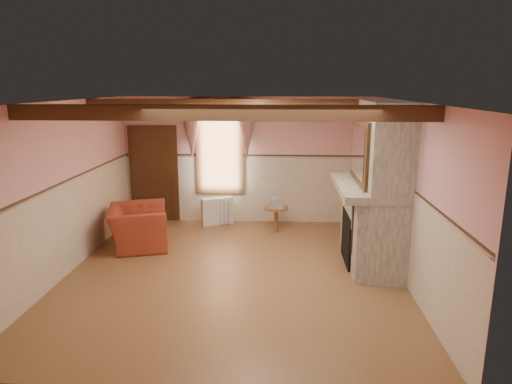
# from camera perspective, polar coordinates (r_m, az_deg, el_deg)

# --- Properties ---
(floor) EXTENTS (5.50, 6.00, 0.01)m
(floor) POSITION_cam_1_polar(r_m,az_deg,el_deg) (7.70, -2.81, -10.06)
(floor) COLOR brown
(floor) RESTS_ON ground
(ceiling) EXTENTS (5.50, 6.00, 0.01)m
(ceiling) POSITION_cam_1_polar(r_m,az_deg,el_deg) (7.07, -3.07, 11.25)
(ceiling) COLOR silver
(ceiling) RESTS_ON wall_back
(wall_back) EXTENTS (5.50, 0.02, 2.80)m
(wall_back) POSITION_cam_1_polar(r_m,az_deg,el_deg) (10.19, -1.15, 3.97)
(wall_back) COLOR pink
(wall_back) RESTS_ON floor
(wall_front) EXTENTS (5.50, 0.02, 2.80)m
(wall_front) POSITION_cam_1_polar(r_m,az_deg,el_deg) (4.42, -7.08, -8.74)
(wall_front) COLOR pink
(wall_front) RESTS_ON floor
(wall_left) EXTENTS (0.02, 6.00, 2.80)m
(wall_left) POSITION_cam_1_polar(r_m,az_deg,el_deg) (8.03, -22.85, 0.37)
(wall_left) COLOR pink
(wall_left) RESTS_ON floor
(wall_right) EXTENTS (0.02, 6.00, 2.80)m
(wall_right) POSITION_cam_1_polar(r_m,az_deg,el_deg) (7.49, 18.49, -0.14)
(wall_right) COLOR pink
(wall_right) RESTS_ON floor
(wainscot) EXTENTS (5.50, 6.00, 1.50)m
(wainscot) POSITION_cam_1_polar(r_m,az_deg,el_deg) (7.43, -2.87, -4.75)
(wainscot) COLOR beige
(wainscot) RESTS_ON floor
(chair_rail) EXTENTS (5.50, 6.00, 0.08)m
(chair_rail) POSITION_cam_1_polar(r_m,az_deg,el_deg) (7.24, -2.94, 0.91)
(chair_rail) COLOR black
(chair_rail) RESTS_ON wainscot
(firebox) EXTENTS (0.20, 0.95, 0.90)m
(firebox) POSITION_cam_1_polar(r_m,az_deg,el_deg) (8.15, 11.80, -5.60)
(firebox) COLOR black
(firebox) RESTS_ON floor
(armchair) EXTENTS (1.35, 1.45, 0.79)m
(armchair) POSITION_cam_1_polar(r_m,az_deg,el_deg) (9.04, -14.51, -4.24)
(armchair) COLOR maroon
(armchair) RESTS_ON floor
(side_table) EXTENTS (0.56, 0.56, 0.55)m
(side_table) POSITION_cam_1_polar(r_m,az_deg,el_deg) (9.63, 2.52, -3.47)
(side_table) COLOR brown
(side_table) RESTS_ON floor
(book_stack) EXTENTS (0.31, 0.36, 0.20)m
(book_stack) POSITION_cam_1_polar(r_m,az_deg,el_deg) (9.55, 2.66, -1.28)
(book_stack) COLOR #B7AD8C
(book_stack) RESTS_ON side_table
(radiator) EXTENTS (0.71, 0.45, 0.60)m
(radiator) POSITION_cam_1_polar(r_m,az_deg,el_deg) (10.21, -4.86, -2.39)
(radiator) COLOR silver
(radiator) RESTS_ON floor
(bowl) EXTENTS (0.34, 0.34, 0.08)m
(bowl) POSITION_cam_1_polar(r_m,az_deg,el_deg) (7.73, 14.17, 1.02)
(bowl) COLOR brown
(bowl) RESTS_ON mantel
(mantel_clock) EXTENTS (0.14, 0.24, 0.20)m
(mantel_clock) POSITION_cam_1_polar(r_m,az_deg,el_deg) (8.70, 12.96, 2.82)
(mantel_clock) COLOR black
(mantel_clock) RESTS_ON mantel
(oil_lamp) EXTENTS (0.11, 0.11, 0.28)m
(oil_lamp) POSITION_cam_1_polar(r_m,az_deg,el_deg) (8.37, 13.35, 2.67)
(oil_lamp) COLOR #C37837
(oil_lamp) RESTS_ON mantel
(candle_red) EXTENTS (0.06, 0.06, 0.16)m
(candle_red) POSITION_cam_1_polar(r_m,az_deg,el_deg) (7.33, 14.78, 0.64)
(candle_red) COLOR #A9141C
(candle_red) RESTS_ON mantel
(jar_yellow) EXTENTS (0.06, 0.06, 0.12)m
(jar_yellow) POSITION_cam_1_polar(r_m,az_deg,el_deg) (7.36, 14.73, 0.53)
(jar_yellow) COLOR gold
(jar_yellow) RESTS_ON mantel
(fireplace) EXTENTS (0.85, 2.00, 2.80)m
(fireplace) POSITION_cam_1_polar(r_m,az_deg,el_deg) (7.98, 15.14, 0.89)
(fireplace) COLOR gray
(fireplace) RESTS_ON floor
(mantel) EXTENTS (1.05, 2.05, 0.12)m
(mantel) POSITION_cam_1_polar(r_m,az_deg,el_deg) (7.95, 13.85, 0.63)
(mantel) COLOR gray
(mantel) RESTS_ON fireplace
(overmantel_mirror) EXTENTS (0.06, 1.44, 1.04)m
(overmantel_mirror) POSITION_cam_1_polar(r_m,az_deg,el_deg) (7.81, 12.76, 5.02)
(overmantel_mirror) COLOR silver
(overmantel_mirror) RESTS_ON fireplace
(door) EXTENTS (1.10, 0.10, 2.10)m
(door) POSITION_cam_1_polar(r_m,az_deg,el_deg) (10.56, -12.61, 2.05)
(door) COLOR black
(door) RESTS_ON floor
(window) EXTENTS (1.06, 0.08, 2.02)m
(window) POSITION_cam_1_polar(r_m,az_deg,el_deg) (10.19, -4.55, 5.35)
(window) COLOR white
(window) RESTS_ON wall_back
(window_drapes) EXTENTS (1.30, 0.14, 1.40)m
(window_drapes) POSITION_cam_1_polar(r_m,az_deg,el_deg) (10.03, -4.69, 8.67)
(window_drapes) COLOR gray
(window_drapes) RESTS_ON wall_back
(ceiling_beam_front) EXTENTS (5.50, 0.18, 0.20)m
(ceiling_beam_front) POSITION_cam_1_polar(r_m,az_deg,el_deg) (5.89, -4.33, 9.85)
(ceiling_beam_front) COLOR black
(ceiling_beam_front) RESTS_ON ceiling
(ceiling_beam_back) EXTENTS (5.50, 0.18, 0.20)m
(ceiling_beam_back) POSITION_cam_1_polar(r_m,az_deg,el_deg) (8.27, -2.15, 10.86)
(ceiling_beam_back) COLOR black
(ceiling_beam_back) RESTS_ON ceiling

